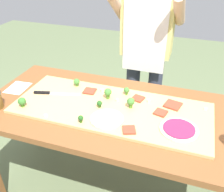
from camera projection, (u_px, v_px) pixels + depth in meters
The scene contains 25 objects.
ground_plane at pixel (112, 190), 2.03m from camera, with size 8.00×8.00×0.00m, color #60704C.
prep_table at pixel (112, 121), 1.67m from camera, with size 1.71×0.83×0.79m.
cutting_board at pixel (111, 108), 1.61m from camera, with size 1.24×0.51×0.02m, color tan.
chefs_knife at pixel (51, 93), 1.73m from camera, with size 0.32×0.10×0.02m.
pizza_whole_cheese_artichoke at pixel (107, 119), 1.48m from camera, with size 0.20×0.20×0.02m.
pizza_whole_beet_magenta at pixel (179, 129), 1.40m from camera, with size 0.21×0.21×0.02m.
pizza_slice_far_left at pixel (161, 113), 1.54m from camera, with size 0.07×0.07×0.01m, color #BC3D28.
pizza_slice_near_right at pixel (129, 130), 1.40m from camera, with size 0.07×0.07×0.01m, color #BC3D28.
pizza_slice_center at pixel (173, 105), 1.61m from camera, with size 0.10×0.10×0.01m, color #BC3D28.
pizza_slice_far_right at pixel (90, 91), 1.76m from camera, with size 0.08×0.08×0.01m, color #BC3D28.
pizza_slice_near_left at pixel (138, 98), 1.68m from camera, with size 0.07×0.07×0.01m, color #BC3D28.
broccoli_floret_back_mid at pixel (22, 102), 1.59m from camera, with size 0.05×0.05×0.06m.
broccoli_floret_front_mid at pixel (127, 90), 1.71m from camera, with size 0.04×0.04×0.05m.
broccoli_floret_front_right at pixel (131, 102), 1.57m from camera, with size 0.05×0.05×0.07m.
broccoli_floret_back_left at pixel (108, 93), 1.66m from camera, with size 0.05×0.05×0.07m.
broccoli_floret_center_left at pixel (99, 104), 1.58m from camera, with size 0.03×0.03×0.05m.
broccoli_floret_center_right at pixel (81, 118), 1.45m from camera, with size 0.03×0.03×0.05m.
broccoli_floret_front_left at pixel (77, 82), 1.82m from camera, with size 0.04×0.04×0.06m.
cheese_crumble_a at pixel (102, 90), 1.76m from camera, with size 0.02×0.02×0.02m, color silver.
cheese_crumble_b at pixel (148, 101), 1.65m from camera, with size 0.02×0.02×0.02m, color silver.
cheese_crumble_c at pixel (206, 109), 1.57m from camera, with size 0.01×0.01×0.01m, color white.
cheese_crumble_d at pixel (117, 100), 1.65m from camera, with size 0.02×0.02×0.02m, color silver.
cheese_crumble_e at pixel (46, 116), 1.51m from camera, with size 0.02×0.02×0.02m, color white.
recipe_note at pixel (18, 88), 1.85m from camera, with size 0.14×0.18×0.00m, color white.
cook_center at pixel (147, 43), 2.05m from camera, with size 0.54×0.39×1.67m.
Camera 1 is at (0.43, -1.26, 1.71)m, focal length 40.58 mm.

